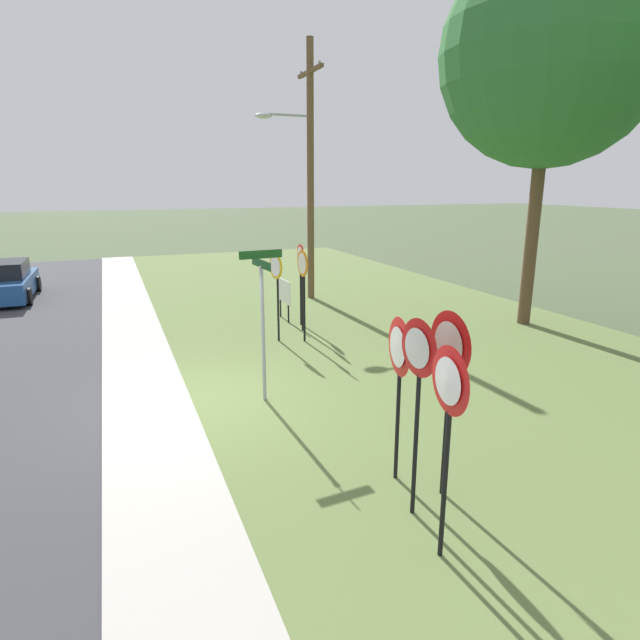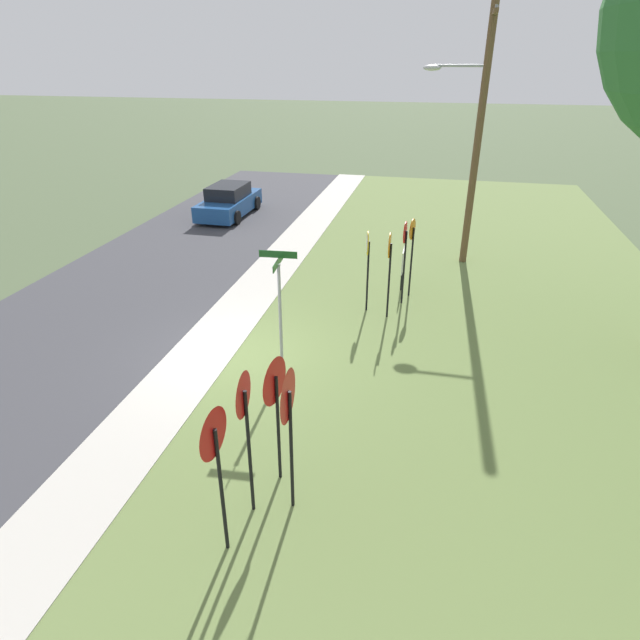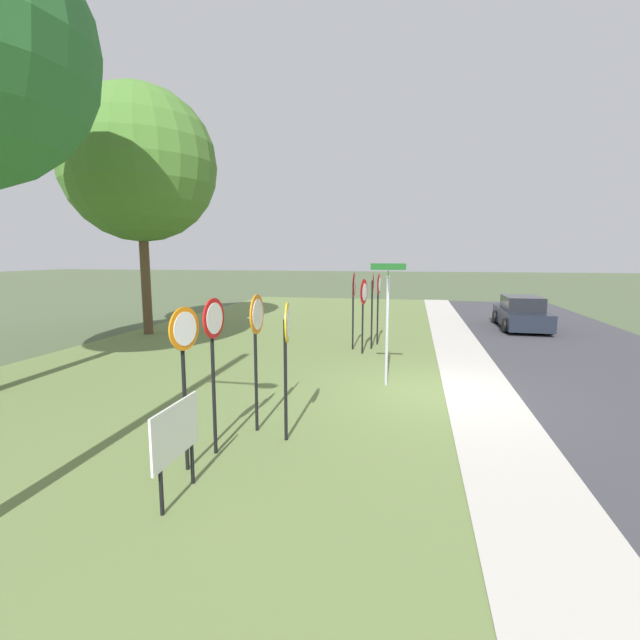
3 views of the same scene
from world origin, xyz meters
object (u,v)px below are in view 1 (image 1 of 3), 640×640
yield_sign_far_right (398,361)px  street_name_post (263,313)px  stop_sign_near_left (300,268)px  yield_sign_near_right (417,372)px  yield_sign_far_left (448,404)px  notice_board (284,293)px  oak_tree_left (551,55)px  stop_sign_far_center (303,276)px  yield_sign_near_left (448,360)px  stop_sign_near_right (276,279)px  parked_hatchback_near (5,282)px  stop_sign_far_left (301,270)px  utility_pole (307,165)px

yield_sign_far_right → street_name_post: (-3.36, -0.91, -0.03)m
stop_sign_near_left → yield_sign_near_right: (9.09, -1.81, 0.22)m
yield_sign_far_left → notice_board: size_ratio=1.98×
yield_sign_far_right → street_name_post: bearing=-155.2°
oak_tree_left → stop_sign_far_center: bearing=-96.1°
stop_sign_far_center → notice_board: stop_sign_far_center is taller
stop_sign_near_left → yield_sign_far_right: bearing=0.0°
yield_sign_near_left → yield_sign_near_right: bearing=-70.4°
yield_sign_near_left → yield_sign_far_left: yield_sign_near_left is taller
yield_sign_near_right → yield_sign_far_right: yield_sign_near_right is taller
street_name_post → oak_tree_left: size_ratio=0.28×
yield_sign_near_left → yield_sign_far_right: bearing=-146.9°
stop_sign_near_right → yield_sign_near_left: 7.57m
parked_hatchback_near → stop_sign_near_left: bearing=50.0°
yield_sign_far_left → parked_hatchback_near: (-17.28, -6.68, -1.24)m
stop_sign_near_left → notice_board: bearing=-150.9°
yield_sign_far_right → notice_board: (-9.04, 1.36, -0.93)m
yield_sign_far_left → oak_tree_left: oak_tree_left is taller
parked_hatchback_near → yield_sign_near_left: bearing=25.1°
yield_sign_far_right → parked_hatchback_near: 17.23m
stop_sign_far_left → yield_sign_far_right: 7.84m
stop_sign_near_left → yield_sign_near_right: yield_sign_near_right is taller
stop_sign_near_right → yield_sign_near_right: 7.82m
yield_sign_near_right → yield_sign_far_right: size_ratio=1.08×
stop_sign_far_center → notice_board: size_ratio=1.94×
yield_sign_near_right → yield_sign_far_right: bearing=162.4°
stop_sign_far_center → notice_board: 2.53m
stop_sign_far_center → yield_sign_far_left: (8.28, -1.46, 0.10)m
yield_sign_far_left → utility_pole: size_ratio=0.28×
stop_sign_far_left → notice_board: 1.61m
yield_sign_far_right → oak_tree_left: size_ratio=0.23×
stop_sign_near_left → utility_pole: size_ratio=0.27×
yield_sign_far_left → street_name_post: bearing=-168.3°
stop_sign_far_center → parked_hatchback_near: bearing=-139.0°
notice_board → parked_hatchback_near: parked_hatchback_near is taller
yield_sign_near_right → street_name_post: (-4.15, -0.70, -0.18)m
stop_sign_far_center → stop_sign_near_left: bearing=162.0°
utility_pole → parked_hatchback_near: size_ratio=2.08×
stop_sign_far_center → oak_tree_left: 8.80m
street_name_post → utility_pole: bearing=150.2°
yield_sign_near_right → yield_sign_far_right: 0.83m
stop_sign_far_left → yield_sign_far_right: stop_sign_far_left is taller
stop_sign_near_left → yield_sign_near_left: 8.96m
stop_sign_near_right → parked_hatchback_near: (-8.70, -7.52, -1.07)m
yield_sign_near_right → parked_hatchback_near: bearing=-160.4°
stop_sign_far_center → stop_sign_far_left: bearing=161.3°
stop_sign_near_right → stop_sign_far_center: stop_sign_far_center is taller
stop_sign_near_left → stop_sign_far_left: (0.59, -0.17, 0.05)m
yield_sign_far_left → parked_hatchback_near: yield_sign_far_left is taller
stop_sign_far_left → yield_sign_near_left: yield_sign_near_left is taller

